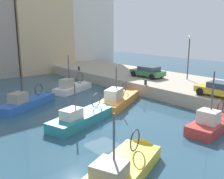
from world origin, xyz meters
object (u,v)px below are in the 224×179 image
Objects in this scene: fishing_boat_red at (213,127)px; parked_car_green at (148,71)px; fishing_boat_teal at (86,121)px; parked_car_yellow at (221,89)px; mooring_bollard_mid at (79,69)px; fishing_boat_yellow at (125,172)px; fishing_boat_blue at (30,105)px; fishing_boat_white at (75,89)px; quay_streetlamp at (189,50)px; fishing_boat_orange at (119,102)px; mooring_bollard_south at (146,82)px.

parked_car_green is (6.50, 11.80, 1.74)m from fishing_boat_red.
parked_car_yellow is (10.20, -5.25, 1.76)m from fishing_boat_teal.
parked_car_green is 9.94m from mooring_bollard_mid.
parked_car_green is (15.20, 11.90, 1.78)m from fishing_boat_yellow.
fishing_boat_blue is at bearing 84.44° from fishing_boat_yellow.
quay_streetlamp reaches higher than fishing_boat_white.
fishing_boat_white is 1.21× the size of quay_streetlamp.
fishing_boat_orange reaches higher than mooring_bollard_mid.
fishing_boat_orange is 8.89m from parked_car_yellow.
fishing_boat_white reaches higher than parked_car_yellow.
quay_streetlamp is (8.77, 7.94, 4.33)m from fishing_boat_red.
fishing_boat_blue is (-1.43, 6.63, 0.03)m from fishing_boat_teal.
parked_car_green is 7.44× the size of mooring_bollard_mid.
fishing_boat_orange is at bearing -176.23° from mooring_bollard_south.
mooring_bollard_mid is at bearing 72.38° from fishing_boat_orange.
fishing_boat_red is 0.95× the size of fishing_boat_white.
fishing_boat_teal is (-5.93, 7.01, -0.04)m from fishing_boat_red.
mooring_bollard_south is at bearing -23.26° from fishing_boat_blue.
fishing_boat_red reaches higher than fishing_boat_white.
fishing_boat_teal is at bearing 130.20° from fishing_boat_red.
fishing_boat_red is 0.78× the size of fishing_boat_orange.
fishing_boat_white is (4.91, 8.93, 0.04)m from fishing_boat_teal.
fishing_boat_orange is at bearing 19.87° from fishing_boat_teal.
quay_streetlamp is (9.54, -0.94, 4.32)m from fishing_boat_orange.
fishing_boat_white is 13.36m from quay_streetlamp.
fishing_boat_white is (-1.02, 15.94, 0.01)m from fishing_boat_red.
parked_car_green is at bearing 21.88° from fishing_boat_orange.
fishing_boat_blue is 11.49m from mooring_bollard_south.
fishing_boat_red is 15.98m from fishing_boat_white.
fishing_boat_teal is at bearing -158.95° from parked_car_green.
fishing_boat_teal is 6.78m from fishing_boat_blue.
fishing_boat_yellow reaches higher than parked_car_green.
mooring_bollard_south is (-1.15, 7.37, -0.38)m from parked_car_yellow.
fishing_boat_white reaches higher than parked_car_green.
fishing_boat_blue is 12.96m from mooring_bollard_mid.
parked_car_green is 7.44× the size of mooring_bollard_south.
fishing_boat_blue is 1.39× the size of quay_streetlamp.
fishing_boat_red reaches higher than parked_car_green.
fishing_boat_yellow is at bearing -111.28° from fishing_boat_teal.
mooring_bollard_mid is (11.82, 21.24, 1.38)m from fishing_boat_yellow.
mooring_bollard_south is (10.48, -4.51, 1.36)m from fishing_boat_blue.
parked_car_green is at bearing 38.06° from fishing_boat_yellow.
fishing_boat_blue is at bearing -144.44° from mooring_bollard_mid.
fishing_boat_white is 8.76m from parked_car_green.
fishing_boat_yellow is 15.07m from mooring_bollard_south.
fishing_boat_white is at bearing 110.48° from parked_car_yellow.
fishing_boat_blue is at bearing 102.21° from fishing_boat_teal.
fishing_boat_teal reaches higher than parked_car_green.
fishing_boat_yellow is 19.72m from quay_streetlamp.
fishing_boat_orange is at bearing 48.56° from fishing_boat_yellow.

